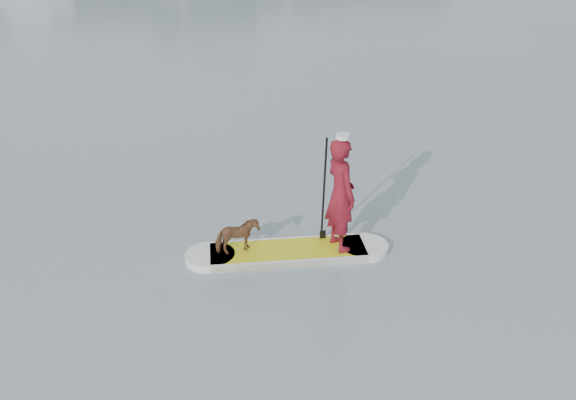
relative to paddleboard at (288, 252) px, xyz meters
name	(u,v)px	position (x,y,z in m)	size (l,w,h in m)	color
ground	(119,267)	(-2.56, 0.78, -0.06)	(140.00, 140.00, 0.00)	slate
paddleboard	(288,252)	(0.00, 0.00, 0.00)	(3.18, 1.55, 0.12)	#CFCB13
paddler	(341,194)	(0.79, -0.25, 0.99)	(0.68, 0.44, 1.86)	maroon
white_cap	(343,136)	(0.79, -0.25, 1.95)	(0.22, 0.22, 0.07)	silver
dog	(237,236)	(-0.77, 0.24, 0.35)	(0.31, 0.68, 0.57)	brown
paddle	(324,202)	(0.67, 0.09, 0.74)	(0.12, 0.29, 2.00)	black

